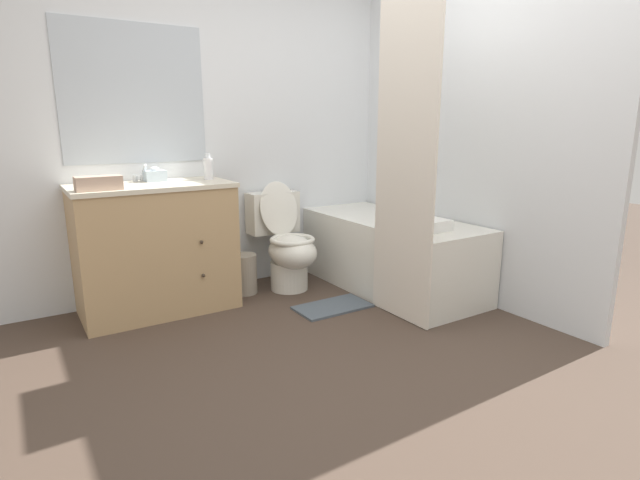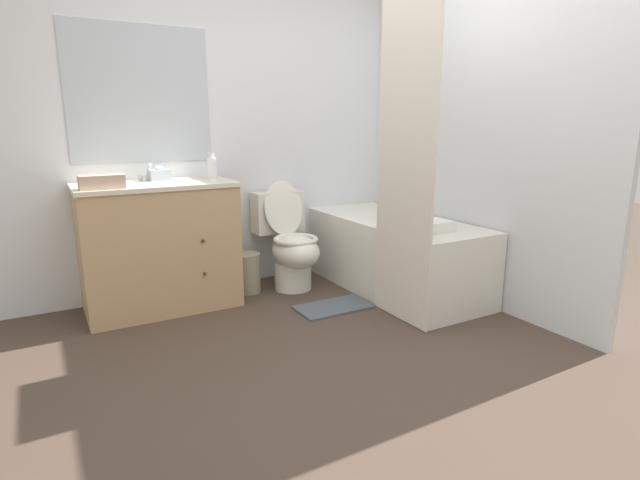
{
  "view_description": "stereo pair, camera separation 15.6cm",
  "coord_description": "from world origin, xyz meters",
  "px_view_note": "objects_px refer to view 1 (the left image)",
  "views": [
    {
      "loc": [
        -1.58,
        -1.88,
        1.29
      ],
      "look_at": [
        0.13,
        0.8,
        0.53
      ],
      "focal_mm": 28.0,
      "sensor_mm": 36.0,
      "label": 1
    },
    {
      "loc": [
        -1.45,
        -1.96,
        1.29
      ],
      "look_at": [
        0.13,
        0.8,
        0.53
      ],
      "focal_mm": 28.0,
      "sensor_mm": 36.0,
      "label": 2
    }
  ],
  "objects_px": {
    "soap_dispenser": "(208,168)",
    "vanity_cabinet": "(156,247)",
    "sink_faucet": "(144,176)",
    "toilet": "(286,244)",
    "hand_towel_folded": "(98,183)",
    "tissue_box": "(155,175)",
    "bathtub": "(391,253)",
    "bath_towel_folded": "(425,226)",
    "bath_mat": "(333,307)",
    "wastebasket": "(244,274)"
  },
  "relations": [
    {
      "from": "wastebasket",
      "to": "bathtub",
      "type": "bearing_deg",
      "value": -26.05
    },
    {
      "from": "vanity_cabinet",
      "to": "toilet",
      "type": "distance_m",
      "value": 0.99
    },
    {
      "from": "wastebasket",
      "to": "tissue_box",
      "type": "distance_m",
      "value": 0.98
    },
    {
      "from": "sink_faucet",
      "to": "bathtub",
      "type": "bearing_deg",
      "value": -22.21
    },
    {
      "from": "bathtub",
      "to": "tissue_box",
      "type": "distance_m",
      "value": 1.84
    },
    {
      "from": "bath_towel_folded",
      "to": "bath_mat",
      "type": "distance_m",
      "value": 0.86
    },
    {
      "from": "soap_dispenser",
      "to": "vanity_cabinet",
      "type": "bearing_deg",
      "value": -175.8
    },
    {
      "from": "toilet",
      "to": "hand_towel_folded",
      "type": "xyz_separation_m",
      "value": [
        -1.33,
        -0.12,
        0.57
      ]
    },
    {
      "from": "sink_faucet",
      "to": "wastebasket",
      "type": "bearing_deg",
      "value": -15.61
    },
    {
      "from": "vanity_cabinet",
      "to": "sink_faucet",
      "type": "relative_size",
      "value": 7.29
    },
    {
      "from": "vanity_cabinet",
      "to": "hand_towel_folded",
      "type": "distance_m",
      "value": 0.62
    },
    {
      "from": "bath_towel_folded",
      "to": "vanity_cabinet",
      "type": "bearing_deg",
      "value": 147.63
    },
    {
      "from": "soap_dispenser",
      "to": "hand_towel_folded",
      "type": "xyz_separation_m",
      "value": [
        -0.76,
        -0.21,
        -0.04
      ]
    },
    {
      "from": "toilet",
      "to": "bath_mat",
      "type": "relative_size",
      "value": 1.58
    },
    {
      "from": "wastebasket",
      "to": "bath_towel_folded",
      "type": "xyz_separation_m",
      "value": [
        0.91,
        -0.99,
        0.45
      ]
    },
    {
      "from": "vanity_cabinet",
      "to": "bathtub",
      "type": "xyz_separation_m",
      "value": [
        1.67,
        -0.5,
        -0.17
      ]
    },
    {
      "from": "vanity_cabinet",
      "to": "sink_faucet",
      "type": "xyz_separation_m",
      "value": [
        -0.0,
        0.18,
        0.47
      ]
    },
    {
      "from": "hand_towel_folded",
      "to": "toilet",
      "type": "bearing_deg",
      "value": 5.11
    },
    {
      "from": "toilet",
      "to": "soap_dispenser",
      "type": "distance_m",
      "value": 0.84
    },
    {
      "from": "soap_dispenser",
      "to": "bath_towel_folded",
      "type": "height_order",
      "value": "soap_dispenser"
    },
    {
      "from": "wastebasket",
      "to": "bath_towel_folded",
      "type": "bearing_deg",
      "value": -47.29
    },
    {
      "from": "vanity_cabinet",
      "to": "tissue_box",
      "type": "relative_size",
      "value": 7.41
    },
    {
      "from": "wastebasket",
      "to": "soap_dispenser",
      "type": "relative_size",
      "value": 1.67
    },
    {
      "from": "hand_towel_folded",
      "to": "wastebasket",
      "type": "bearing_deg",
      "value": 10.18
    },
    {
      "from": "bathtub",
      "to": "hand_towel_folded",
      "type": "distance_m",
      "value": 2.15
    },
    {
      "from": "bathtub",
      "to": "soap_dispenser",
      "type": "xyz_separation_m",
      "value": [
        -1.26,
        0.53,
        0.69
      ]
    },
    {
      "from": "toilet",
      "to": "tissue_box",
      "type": "bearing_deg",
      "value": 168.76
    },
    {
      "from": "sink_faucet",
      "to": "bath_mat",
      "type": "xyz_separation_m",
      "value": [
        1.04,
        -0.81,
        -0.91
      ]
    },
    {
      "from": "toilet",
      "to": "bath_mat",
      "type": "height_order",
      "value": "toilet"
    },
    {
      "from": "bathtub",
      "to": "soap_dispenser",
      "type": "height_order",
      "value": "soap_dispenser"
    },
    {
      "from": "toilet",
      "to": "bath_mat",
      "type": "xyz_separation_m",
      "value": [
        0.06,
        -0.58,
        -0.35
      ]
    },
    {
      "from": "vanity_cabinet",
      "to": "tissue_box",
      "type": "height_order",
      "value": "tissue_box"
    },
    {
      "from": "bathtub",
      "to": "wastebasket",
      "type": "distance_m",
      "value": 1.15
    },
    {
      "from": "tissue_box",
      "to": "sink_faucet",
      "type": "bearing_deg",
      "value": 138.38
    },
    {
      "from": "bathtub",
      "to": "hand_towel_folded",
      "type": "bearing_deg",
      "value": 170.83
    },
    {
      "from": "bath_towel_folded",
      "to": "bath_mat",
      "type": "xyz_separation_m",
      "value": [
        -0.52,
        0.36,
        -0.59
      ]
    },
    {
      "from": "vanity_cabinet",
      "to": "soap_dispenser",
      "type": "distance_m",
      "value": 0.66
    },
    {
      "from": "wastebasket",
      "to": "soap_dispenser",
      "type": "xyz_separation_m",
      "value": [
        -0.23,
        0.03,
        0.82
      ]
    },
    {
      "from": "hand_towel_folded",
      "to": "bath_mat",
      "type": "xyz_separation_m",
      "value": [
        1.39,
        -0.46,
        -0.92
      ]
    },
    {
      "from": "bathtub",
      "to": "hand_towel_folded",
      "type": "height_order",
      "value": "hand_towel_folded"
    },
    {
      "from": "wastebasket",
      "to": "hand_towel_folded",
      "type": "bearing_deg",
      "value": -169.82
    },
    {
      "from": "vanity_cabinet",
      "to": "bath_mat",
      "type": "relative_size",
      "value": 1.96
    },
    {
      "from": "sink_faucet",
      "to": "soap_dispenser",
      "type": "distance_m",
      "value": 0.44
    },
    {
      "from": "wastebasket",
      "to": "bath_towel_folded",
      "type": "distance_m",
      "value": 1.42
    },
    {
      "from": "wastebasket",
      "to": "soap_dispenser",
      "type": "distance_m",
      "value": 0.85
    },
    {
      "from": "tissue_box",
      "to": "bath_mat",
      "type": "xyz_separation_m",
      "value": [
        0.98,
        -0.76,
        -0.92
      ]
    },
    {
      "from": "toilet",
      "to": "hand_towel_folded",
      "type": "relative_size",
      "value": 3.21
    },
    {
      "from": "sink_faucet",
      "to": "vanity_cabinet",
      "type": "bearing_deg",
      "value": -90.0
    },
    {
      "from": "wastebasket",
      "to": "sink_faucet",
      "type": "bearing_deg",
      "value": 164.39
    },
    {
      "from": "soap_dispenser",
      "to": "bath_towel_folded",
      "type": "bearing_deg",
      "value": -41.66
    }
  ]
}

